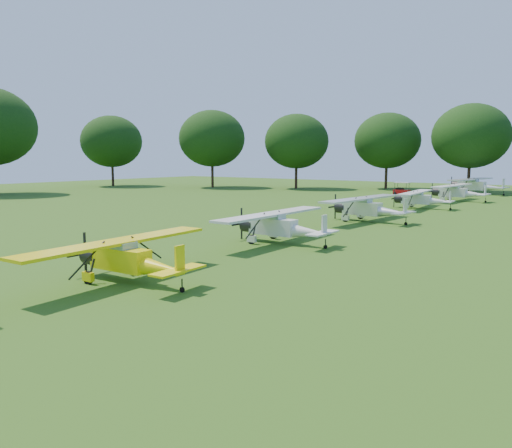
{
  "coord_description": "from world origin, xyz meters",
  "views": [
    {
      "loc": [
        16.32,
        -21.31,
        5.0
      ],
      "look_at": [
        0.3,
        0.47,
        1.4
      ],
      "focal_mm": 35.0,
      "sensor_mm": 36.0,
      "label": 1
    }
  ],
  "objects_px": {
    "aircraft_2": "(128,256)",
    "aircraft_5": "(421,198)",
    "aircraft_4": "(368,207)",
    "aircraft_7": "(476,184)",
    "golf_cart": "(401,191)",
    "aircraft_6": "(457,191)",
    "aircraft_3": "(280,224)"
  },
  "relations": [
    {
      "from": "aircraft_4",
      "to": "aircraft_5",
      "type": "bearing_deg",
      "value": 94.29
    },
    {
      "from": "aircraft_2",
      "to": "aircraft_5",
      "type": "bearing_deg",
      "value": 87.05
    },
    {
      "from": "aircraft_6",
      "to": "aircraft_7",
      "type": "xyz_separation_m",
      "value": [
        -0.85,
        12.75,
        0.19
      ]
    },
    {
      "from": "aircraft_2",
      "to": "golf_cart",
      "type": "xyz_separation_m",
      "value": [
        -8.15,
        52.84,
        -0.49
      ]
    },
    {
      "from": "aircraft_5",
      "to": "aircraft_7",
      "type": "height_order",
      "value": "aircraft_7"
    },
    {
      "from": "aircraft_3",
      "to": "aircraft_5",
      "type": "height_order",
      "value": "aircraft_3"
    },
    {
      "from": "aircraft_2",
      "to": "aircraft_3",
      "type": "distance_m",
      "value": 11.3
    },
    {
      "from": "aircraft_4",
      "to": "aircraft_7",
      "type": "relative_size",
      "value": 0.87
    },
    {
      "from": "aircraft_3",
      "to": "aircraft_4",
      "type": "bearing_deg",
      "value": 89.31
    },
    {
      "from": "aircraft_4",
      "to": "aircraft_6",
      "type": "bearing_deg",
      "value": 92.88
    },
    {
      "from": "aircraft_4",
      "to": "aircraft_2",
      "type": "bearing_deg",
      "value": -85.23
    },
    {
      "from": "golf_cart",
      "to": "aircraft_5",
      "type": "bearing_deg",
      "value": -62.36
    },
    {
      "from": "aircraft_2",
      "to": "aircraft_5",
      "type": "height_order",
      "value": "aircraft_2"
    },
    {
      "from": "aircraft_5",
      "to": "aircraft_2",
      "type": "bearing_deg",
      "value": -94.34
    },
    {
      "from": "aircraft_7",
      "to": "golf_cart",
      "type": "xyz_separation_m",
      "value": [
        -7.7,
        -7.42,
        -0.79
      ]
    },
    {
      "from": "aircraft_4",
      "to": "golf_cart",
      "type": "distance_m",
      "value": 30.14
    },
    {
      "from": "aircraft_7",
      "to": "aircraft_6",
      "type": "bearing_deg",
      "value": -78.08
    },
    {
      "from": "aircraft_4",
      "to": "aircraft_5",
      "type": "height_order",
      "value": "aircraft_4"
    },
    {
      "from": "aircraft_5",
      "to": "aircraft_6",
      "type": "xyz_separation_m",
      "value": [
        0.59,
        11.07,
        0.12
      ]
    },
    {
      "from": "aircraft_4",
      "to": "aircraft_6",
      "type": "height_order",
      "value": "aircraft_4"
    },
    {
      "from": "aircraft_5",
      "to": "golf_cart",
      "type": "xyz_separation_m",
      "value": [
        -7.96,
        16.4,
        -0.48
      ]
    },
    {
      "from": "aircraft_4",
      "to": "aircraft_7",
      "type": "distance_m",
      "value": 36.49
    },
    {
      "from": "aircraft_3",
      "to": "aircraft_6",
      "type": "xyz_separation_m",
      "value": [
        0.59,
        36.22,
        0.05
      ]
    },
    {
      "from": "aircraft_3",
      "to": "golf_cart",
      "type": "relative_size",
      "value": 4.68
    },
    {
      "from": "aircraft_3",
      "to": "golf_cart",
      "type": "distance_m",
      "value": 42.3
    },
    {
      "from": "aircraft_2",
      "to": "aircraft_6",
      "type": "xyz_separation_m",
      "value": [
        0.4,
        47.52,
        0.11
      ]
    },
    {
      "from": "aircraft_2",
      "to": "aircraft_7",
      "type": "bearing_deg",
      "value": 87.18
    },
    {
      "from": "golf_cart",
      "to": "aircraft_4",
      "type": "bearing_deg",
      "value": -72.94
    },
    {
      "from": "aircraft_3",
      "to": "aircraft_7",
      "type": "distance_m",
      "value": 48.96
    },
    {
      "from": "aircraft_6",
      "to": "aircraft_4",
      "type": "bearing_deg",
      "value": -87.86
    },
    {
      "from": "aircraft_4",
      "to": "aircraft_3",
      "type": "bearing_deg",
      "value": -85.69
    },
    {
      "from": "golf_cart",
      "to": "aircraft_3",
      "type": "bearing_deg",
      "value": -77.41
    }
  ]
}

